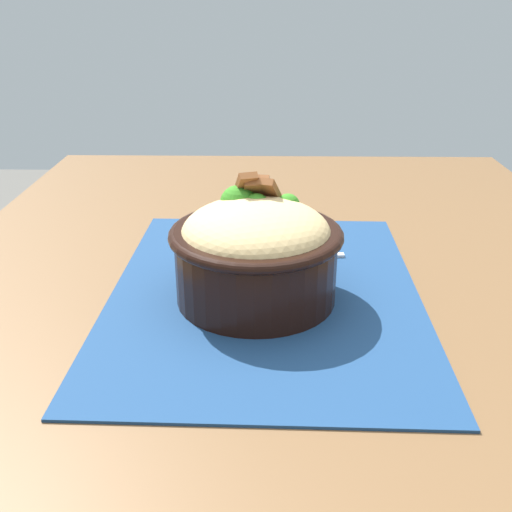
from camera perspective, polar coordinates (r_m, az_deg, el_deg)
name	(u,v)px	position (r m, az deg, el deg)	size (l,w,h in m)	color
table	(286,361)	(0.67, 2.93, -9.94)	(1.29, 0.87, 0.71)	brown
placemat	(265,292)	(0.67, 0.86, -3.48)	(0.45, 0.34, 0.00)	navy
bowl	(256,248)	(0.63, -0.01, 0.72)	(0.20, 0.20, 0.13)	black
fork	(286,256)	(0.75, 2.87, 0.03)	(0.02, 0.13, 0.00)	silver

